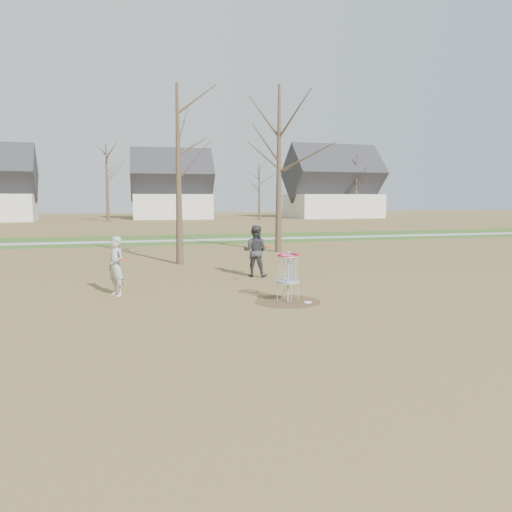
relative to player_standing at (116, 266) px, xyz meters
The scene contains 11 objects.
ground 5.04m from the player_standing, 24.38° to the right, with size 160.00×160.00×0.00m, color brown.
green_band 19.50m from the player_standing, 76.57° to the left, with size 160.00×8.00×0.01m, color #2D5119.
footpath 18.53m from the player_standing, 75.85° to the left, with size 160.00×1.50×0.01m, color #9E9E99.
dirt_circle 5.04m from the player_standing, 24.38° to the right, with size 1.80×1.80×0.01m, color #47331E.
player_standing is the anchor object (origin of this frame).
player_throwing 5.34m from the player_standing, 26.59° to the left, with size 0.89×0.70×1.84m, color #2F2F34.
disc_grounded 5.58m from the player_standing, 25.25° to the right, with size 0.22×0.22×0.02m, color white.
discs_in_play 2.55m from the player_standing, ahead, with size 4.66×0.80×0.24m.
disc_golf_basket 4.97m from the player_standing, 24.38° to the right, with size 0.64×0.64×1.35m.
bare_trees 34.61m from the player_standing, 79.42° to the left, with size 52.62×44.98×9.00m.
houses_row 51.35m from the player_standing, 80.07° to the left, with size 56.51×10.01×7.26m.
Camera 1 is at (-4.27, -12.71, 2.84)m, focal length 35.00 mm.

